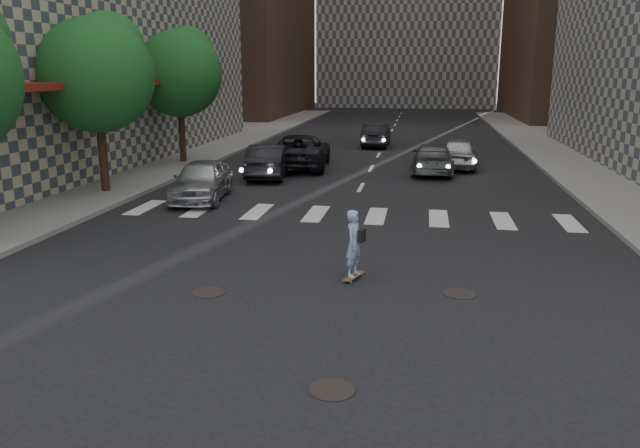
# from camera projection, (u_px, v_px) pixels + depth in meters

# --- Properties ---
(ground) EXTENTS (160.00, 160.00, 0.00)m
(ground) POSITION_uv_depth(u_px,v_px,m) (289.00, 320.00, 11.86)
(ground) COLOR black
(ground) RESTS_ON ground
(sidewalk_left) EXTENTS (13.00, 80.00, 0.15)m
(sidewalk_left) POSITION_uv_depth(u_px,v_px,m) (102.00, 158.00, 33.27)
(sidewalk_left) COLOR gray
(sidewalk_left) RESTS_ON ground
(tree_b) EXTENTS (4.20, 4.20, 6.60)m
(tree_b) POSITION_uv_depth(u_px,v_px,m) (99.00, 70.00, 22.89)
(tree_b) COLOR #382619
(tree_b) RESTS_ON sidewalk_left
(tree_c) EXTENTS (4.20, 4.20, 6.60)m
(tree_c) POSITION_uv_depth(u_px,v_px,m) (181.00, 70.00, 30.55)
(tree_c) COLOR #382619
(tree_c) RESTS_ON sidewalk_left
(manhole_a) EXTENTS (0.70, 0.70, 0.02)m
(manhole_a) POSITION_uv_depth(u_px,v_px,m) (332.00, 390.00, 9.27)
(manhole_a) COLOR black
(manhole_a) RESTS_ON ground
(manhole_b) EXTENTS (0.70, 0.70, 0.02)m
(manhole_b) POSITION_uv_depth(u_px,v_px,m) (209.00, 292.00, 13.32)
(manhole_b) COLOR black
(manhole_b) RESTS_ON ground
(manhole_c) EXTENTS (0.70, 0.70, 0.02)m
(manhole_c) POSITION_uv_depth(u_px,v_px,m) (460.00, 293.00, 13.26)
(manhole_c) COLOR black
(manhole_c) RESTS_ON ground
(skateboarder) EXTENTS (0.53, 0.83, 1.61)m
(skateboarder) POSITION_uv_depth(u_px,v_px,m) (354.00, 243.00, 13.99)
(skateboarder) COLOR brown
(skateboarder) RESTS_ON ground
(silver_sedan) EXTENTS (2.22, 4.48, 1.47)m
(silver_sedan) POSITION_uv_depth(u_px,v_px,m) (202.00, 180.00, 22.69)
(silver_sedan) COLOR #B3B4BA
(silver_sedan) RESTS_ON ground
(traffic_car_a) EXTENTS (2.06, 4.61, 1.47)m
(traffic_car_a) POSITION_uv_depth(u_px,v_px,m) (269.00, 161.00, 27.47)
(traffic_car_a) COLOR black
(traffic_car_a) RESTS_ON ground
(traffic_car_b) EXTENTS (2.08, 4.78, 1.37)m
(traffic_car_b) POSITION_uv_depth(u_px,v_px,m) (433.00, 158.00, 28.59)
(traffic_car_b) COLOR #4F5256
(traffic_car_b) RESTS_ON ground
(traffic_car_c) EXTENTS (3.14, 6.01, 1.62)m
(traffic_car_c) POSITION_uv_depth(u_px,v_px,m) (300.00, 151.00, 30.16)
(traffic_car_c) COLOR black
(traffic_car_c) RESTS_ON ground
(traffic_car_d) EXTENTS (2.02, 4.50, 1.50)m
(traffic_car_d) POSITION_uv_depth(u_px,v_px,m) (459.00, 152.00, 30.19)
(traffic_car_d) COLOR #A7A8AE
(traffic_car_d) RESTS_ON ground
(traffic_car_e) EXTENTS (1.55, 4.34, 1.42)m
(traffic_car_e) POSITION_uv_depth(u_px,v_px,m) (376.00, 135.00, 38.59)
(traffic_car_e) COLOR black
(traffic_car_e) RESTS_ON ground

